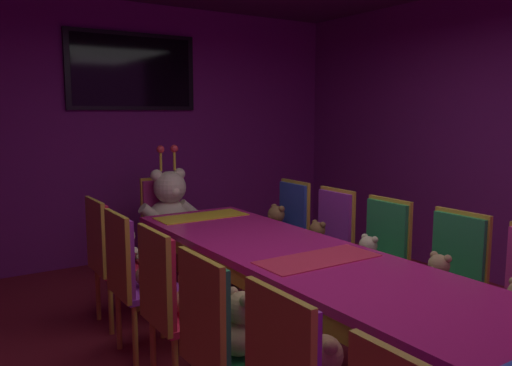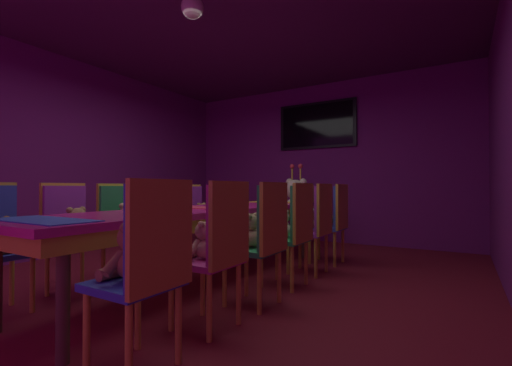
% 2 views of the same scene
% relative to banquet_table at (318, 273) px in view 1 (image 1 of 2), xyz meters
% --- Properties ---
extents(wall_back, '(5.20, 0.12, 2.80)m').
position_rel_banquet_table_xyz_m(wall_back, '(0.00, 3.20, 0.74)').
color(wall_back, '#721E72').
rests_on(wall_back, ground_plane).
extents(banquet_table, '(0.90, 3.62, 0.75)m').
position_rel_banquet_table_xyz_m(banquet_table, '(0.00, 0.00, 0.00)').
color(banquet_table, '#C61E72').
rests_on(banquet_table, ground_plane).
extents(chair_left_2, '(0.42, 0.41, 0.98)m').
position_rel_banquet_table_xyz_m(chair_left_2, '(-0.88, -0.32, -0.06)').
color(chair_left_2, '#268C4C').
rests_on(chair_left_2, ground_plane).
extents(teddy_left_2, '(0.27, 0.35, 0.33)m').
position_rel_banquet_table_xyz_m(teddy_left_2, '(-0.73, -0.32, -0.06)').
color(teddy_left_2, tan).
rests_on(teddy_left_2, chair_left_2).
extents(chair_left_3, '(0.42, 0.41, 0.98)m').
position_rel_banquet_table_xyz_m(chair_left_3, '(-0.85, 0.29, -0.06)').
color(chair_left_3, red).
rests_on(chair_left_3, ground_plane).
extents(teddy_left_3, '(0.24, 0.31, 0.29)m').
position_rel_banquet_table_xyz_m(teddy_left_3, '(-0.71, 0.29, -0.07)').
color(teddy_left_3, tan).
rests_on(teddy_left_3, chair_left_3).
extents(chair_left_4, '(0.42, 0.41, 0.98)m').
position_rel_banquet_table_xyz_m(chair_left_4, '(-0.87, 0.86, -0.06)').
color(chair_left_4, purple).
rests_on(chair_left_4, ground_plane).
extents(teddy_left_4, '(0.23, 0.30, 0.28)m').
position_rel_banquet_table_xyz_m(teddy_left_4, '(-0.73, 0.86, -0.08)').
color(teddy_left_4, olive).
rests_on(teddy_left_4, chair_left_4).
extents(chair_left_5, '(0.42, 0.41, 0.98)m').
position_rel_banquet_table_xyz_m(chair_left_5, '(-0.84, 1.45, -0.06)').
color(chair_left_5, red).
rests_on(chair_left_5, ground_plane).
extents(teddy_left_5, '(0.25, 0.33, 0.31)m').
position_rel_banquet_table_xyz_m(teddy_left_5, '(-0.70, 1.45, -0.07)').
color(teddy_left_5, beige).
rests_on(teddy_left_5, chair_left_5).
extents(chair_right_2, '(0.42, 0.41, 0.98)m').
position_rel_banquet_table_xyz_m(chair_right_2, '(0.88, -0.30, -0.06)').
color(chair_right_2, '#268C4C').
rests_on(chair_right_2, ground_plane).
extents(teddy_right_2, '(0.23, 0.29, 0.28)m').
position_rel_banquet_table_xyz_m(teddy_right_2, '(0.74, -0.30, -0.08)').
color(teddy_right_2, tan).
rests_on(teddy_right_2, chair_right_2).
extents(chair_right_3, '(0.42, 0.41, 0.98)m').
position_rel_banquet_table_xyz_m(chair_right_3, '(0.87, 0.30, -0.06)').
color(chair_right_3, '#268C4C').
rests_on(chair_right_3, ground_plane).
extents(teddy_right_3, '(0.22, 0.29, 0.27)m').
position_rel_banquet_table_xyz_m(teddy_right_3, '(0.72, 0.30, -0.08)').
color(teddy_right_3, beige).
rests_on(teddy_right_3, chair_right_3).
extents(chair_right_4, '(0.42, 0.41, 0.98)m').
position_rel_banquet_table_xyz_m(chair_right_4, '(0.87, 0.88, -0.06)').
color(chair_right_4, purple).
rests_on(chair_right_4, ground_plane).
extents(teddy_right_4, '(0.23, 0.29, 0.28)m').
position_rel_banquet_table_xyz_m(teddy_right_4, '(0.72, 0.88, -0.08)').
color(teddy_right_4, brown).
rests_on(teddy_right_4, chair_right_4).
extents(chair_right_5, '(0.42, 0.41, 0.98)m').
position_rel_banquet_table_xyz_m(chair_right_5, '(0.87, 1.47, -0.06)').
color(chair_right_5, '#2D47B2').
rests_on(chair_right_5, ground_plane).
extents(teddy_right_5, '(0.26, 0.34, 0.32)m').
position_rel_banquet_table_xyz_m(teddy_right_5, '(0.73, 1.47, -0.06)').
color(teddy_right_5, olive).
rests_on(teddy_right_5, chair_right_5).
extents(throne_chair, '(0.41, 0.42, 0.98)m').
position_rel_banquet_table_xyz_m(throne_chair, '(0.00, 2.35, -0.06)').
color(throne_chair, '#CC338C').
rests_on(throne_chair, ground_plane).
extents(king_teddy_bear, '(0.66, 0.51, 0.85)m').
position_rel_banquet_table_xyz_m(king_teddy_bear, '(0.00, 2.18, 0.07)').
color(king_teddy_bear, beige).
rests_on(king_teddy_bear, throne_chair).
extents(wall_tv, '(1.41, 0.06, 0.82)m').
position_rel_banquet_table_xyz_m(wall_tv, '(0.00, 3.11, 1.39)').
color(wall_tv, black).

